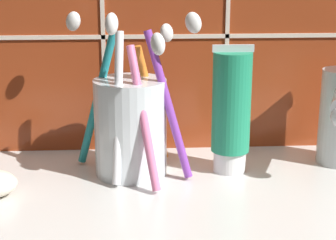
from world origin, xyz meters
TOP-DOWN VIEW (x-y plane):
  - sink_counter at (0.00, 0.00)cm, footprint 60.38×33.48cm
  - toothbrush_cup at (-10.32, 7.88)cm, footprint 15.38×13.64cm
  - toothpaste_tube at (0.87, 7.97)cm, footprint 4.55×4.34cm

SIDE VIEW (x-z plane):
  - sink_counter at x=0.00cm, z-range 0.00..2.00cm
  - toothbrush_cup at x=-10.32cm, z-range -1.36..17.27cm
  - toothpaste_tube at x=0.87cm, z-range 1.93..16.51cm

